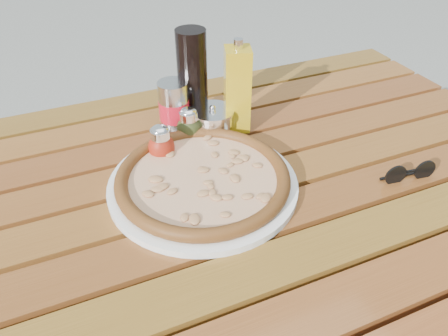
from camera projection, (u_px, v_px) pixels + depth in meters
name	position (u px, v px, depth m)	size (l,w,h in m)	color
table	(228.00, 215.00, 0.88)	(1.40, 0.90, 0.75)	#361A0C
plate	(203.00, 184.00, 0.83)	(0.36, 0.36, 0.01)	white
pizza	(203.00, 178.00, 0.82)	(0.38, 0.38, 0.03)	beige
pepper_shaker	(161.00, 144.00, 0.89)	(0.07, 0.07, 0.08)	#AD2713
oregano_shaker	(189.00, 125.00, 0.94)	(0.07, 0.07, 0.08)	#39421A
dark_bottle	(193.00, 79.00, 0.96)	(0.07, 0.07, 0.22)	black
soda_can	(174.00, 108.00, 0.96)	(0.07, 0.07, 0.12)	silver
olive_oil_cruet	(237.00, 90.00, 0.95)	(0.07, 0.07, 0.21)	#B89413
parmesan_tin	(213.00, 121.00, 0.97)	(0.12, 0.12, 0.07)	silver
sunglasses	(409.00, 173.00, 0.85)	(0.11, 0.04, 0.04)	black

